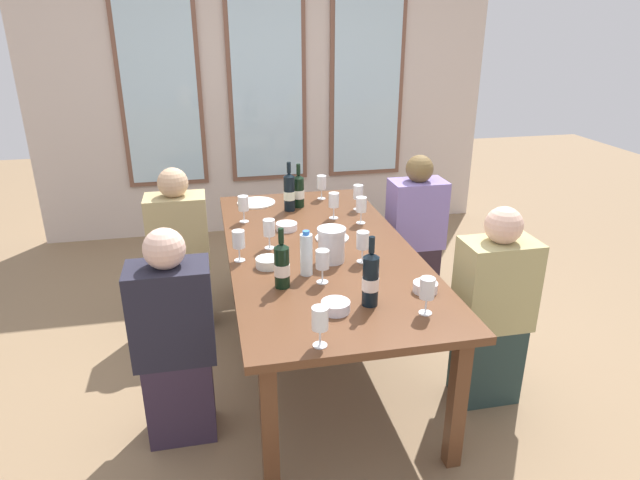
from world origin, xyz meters
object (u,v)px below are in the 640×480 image
wine_bottle_0 (282,265)px  water_bottle (306,254)px  wine_bottle_2 (289,192)px  wine_bottle_1 (370,279)px  tasting_bowl_3 (336,307)px  wine_glass_10 (358,193)px  tasting_bowl_2 (268,263)px  wine_glass_1 (361,206)px  wine_glass_6 (322,260)px  wine_glass_2 (334,201)px  seated_person_0 (180,255)px  white_plate_1 (256,203)px  wine_glass_3 (269,228)px  wine_glass_7 (363,242)px  seated_person_2 (175,343)px  white_plate_0 (332,238)px  wine_glass_0 (427,290)px  dining_table (320,258)px  tasting_bowl_1 (425,287)px  wine_bottle_3 (299,191)px  wine_glass_5 (243,205)px  wine_glass_8 (239,241)px  wine_glass_4 (322,183)px  wine_glass_9 (320,320)px  tasting_bowl_0 (287,226)px  seated_person_3 (492,312)px  seated_person_1 (415,236)px

wine_bottle_0 → water_bottle: (0.14, 0.11, -0.00)m
wine_bottle_2 → wine_bottle_1: bearing=-83.9°
tasting_bowl_3 → wine_glass_10: wine_glass_10 is taller
wine_bottle_1 → tasting_bowl_2: size_ratio=2.60×
wine_glass_1 → wine_glass_6: size_ratio=1.00×
wine_glass_2 → seated_person_0: seated_person_0 is taller
white_plate_1 → wine_glass_3: bearing=-90.5°
wine_glass_7 → seated_person_2: size_ratio=0.16×
wine_glass_2 → seated_person_2: 1.45m
white_plate_1 → wine_bottle_2: bearing=-43.9°
white_plate_0 → tasting_bowl_3: (-0.18, -0.86, 0.02)m
wine_glass_7 → seated_person_2: seated_person_2 is taller
tasting_bowl_3 → wine_glass_0: wine_glass_0 is taller
wine_bottle_0 → wine_glass_7: (0.47, 0.21, 0.00)m
dining_table → wine_glass_2: size_ratio=12.55×
white_plate_1 → tasting_bowl_1: size_ratio=2.27×
white_plate_0 → tasting_bowl_1: tasting_bowl_1 is taller
water_bottle → white_plate_1: bearing=96.3°
wine_bottle_3 → wine_glass_10: 0.41m
seated_person_0 → wine_glass_5: bearing=-5.8°
wine_bottle_2 → water_bottle: bearing=-94.2°
wine_bottle_0 → seated_person_2: 0.63m
wine_glass_1 → wine_glass_8: same height
tasting_bowl_1 → wine_glass_8: 1.02m
tasting_bowl_2 → wine_glass_7: (0.51, -0.04, 0.09)m
water_bottle → seated_person_2: bearing=-165.2°
wine_glass_1 → wine_glass_4: bearing=104.1°
wine_bottle_3 → wine_glass_9: wine_bottle_3 is taller
wine_glass_2 → wine_glass_6: size_ratio=1.00×
wine_glass_8 → wine_glass_0: bearing=-44.4°
tasting_bowl_0 → tasting_bowl_3: tasting_bowl_3 is taller
wine_bottle_0 → tasting_bowl_2: 0.26m
wine_glass_5 → seated_person_2: bearing=-112.3°
wine_glass_4 → seated_person_3: size_ratio=0.16×
wine_glass_0 → wine_glass_6: (-0.39, 0.40, 0.00)m
white_plate_1 → wine_bottle_1: 1.65m
wine_glass_1 → wine_glass_5: bearing=166.2°
wine_glass_1 → seated_person_2: size_ratio=0.16×
wine_bottle_3 → seated_person_1: seated_person_1 is taller
tasting_bowl_3 → seated_person_1: seated_person_1 is taller
tasting_bowl_1 → seated_person_2: 1.23m
wine_glass_3 → seated_person_3: bearing=-28.7°
dining_table → tasting_bowl_3: (-0.08, -0.74, 0.09)m
dining_table → tasting_bowl_2: bearing=-147.8°
tasting_bowl_2 → wine_glass_10: 1.09m
wine_bottle_3 → wine_glass_1: wine_bottle_3 is taller
dining_table → wine_glass_8: 0.51m
wine_bottle_3 → wine_glass_8: wine_bottle_3 is taller
dining_table → wine_glass_6: size_ratio=12.55×
wine_glass_10 → wine_glass_2: bearing=-145.5°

